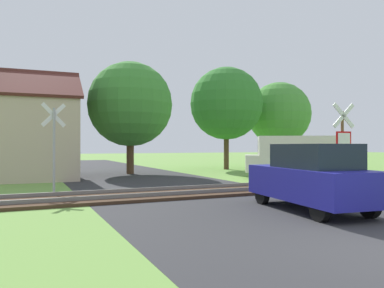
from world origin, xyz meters
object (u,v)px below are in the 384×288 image
(stop_sign_near, at_px, (343,143))
(tree_far, at_px, (279,114))
(tree_center, at_px, (130,104))
(tree_right, at_px, (226,104))
(house, at_px, (16,137))
(crossing_sign_far, at_px, (54,141))
(mail_truck, at_px, (295,155))
(parked_car, at_px, (311,177))

(stop_sign_near, bearing_deg, tree_far, -113.39)
(tree_center, relative_size, tree_right, 0.92)
(house, bearing_deg, tree_right, 12.86)
(crossing_sign_far, xyz_separation_m, mail_truck, (12.13, 1.56, -0.65))
(crossing_sign_far, distance_m, mail_truck, 12.24)
(stop_sign_near, height_order, tree_far, tree_far)
(stop_sign_near, height_order, house, house)
(crossing_sign_far, xyz_separation_m, house, (-1.35, 7.29, 0.31))
(parked_car, bearing_deg, tree_right, 74.36)
(crossing_sign_far, relative_size, mail_truck, 0.64)
(tree_right, height_order, mail_truck, tree_right)
(house, xyz_separation_m, tree_far, (19.63, 3.68, 2.17))
(tree_right, xyz_separation_m, mail_truck, (-0.50, -8.23, -3.60))
(tree_far, relative_size, tree_center, 1.01)
(mail_truck, bearing_deg, crossing_sign_far, 129.19)
(crossing_sign_far, distance_m, parked_car, 8.83)
(tree_far, distance_m, mail_truck, 11.67)
(crossing_sign_far, xyz_separation_m, tree_far, (18.28, 10.96, 2.48))
(mail_truck, distance_m, parked_car, 10.05)
(tree_right, bearing_deg, stop_sign_near, -104.10)
(tree_center, xyz_separation_m, parked_car, (0.98, -14.78, -3.39))
(tree_right, relative_size, mail_truck, 1.46)
(tree_center, bearing_deg, tree_far, 11.06)
(stop_sign_near, relative_size, tree_right, 0.43)
(parked_car, bearing_deg, tree_center, 100.38)
(crossing_sign_far, height_order, tree_center, tree_center)
(tree_center, height_order, mail_truck, tree_center)
(tree_center, bearing_deg, parked_car, -86.22)
(crossing_sign_far, relative_size, tree_right, 0.44)
(house, height_order, tree_center, tree_center)
(crossing_sign_far, height_order, tree_right, tree_right)
(house, bearing_deg, stop_sign_near, -46.33)
(tree_right, bearing_deg, parked_car, -112.24)
(stop_sign_near, xyz_separation_m, tree_right, (3.62, 14.43, 3.02))
(mail_truck, bearing_deg, tree_far, -1.31)
(stop_sign_near, height_order, tree_center, tree_center)
(stop_sign_near, relative_size, tree_far, 0.46)
(stop_sign_near, distance_m, crossing_sign_far, 10.12)
(stop_sign_near, xyz_separation_m, parked_car, (-3.00, -1.77, -0.92))
(house, xyz_separation_m, mail_truck, (13.48, -5.73, -0.96))
(parked_car, bearing_deg, stop_sign_near, 37.11)
(mail_truck, bearing_deg, parked_car, 174.29)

